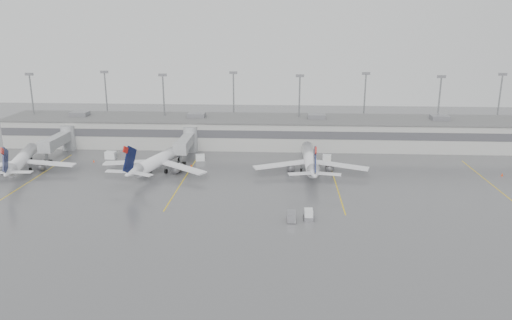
# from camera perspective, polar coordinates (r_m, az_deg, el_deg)

# --- Properties ---
(ground) EXTENTS (260.00, 260.00, 0.00)m
(ground) POSITION_cam_1_polar(r_m,az_deg,el_deg) (92.26, -0.43, -7.05)
(ground) COLOR #58585A
(ground) RESTS_ON ground
(terminal) EXTENTS (152.00, 17.00, 9.45)m
(terminal) POSITION_cam_1_polar(r_m,az_deg,el_deg) (146.40, 1.00, 3.29)
(terminal) COLOR #B3B3AD
(terminal) RESTS_ON ground
(light_masts) EXTENTS (142.40, 8.00, 20.60)m
(light_masts) POSITION_cam_1_polar(r_m,az_deg,el_deg) (150.60, 1.10, 6.68)
(light_masts) COLOR gray
(light_masts) RESTS_ON ground
(jet_bridge_left) EXTENTS (4.00, 17.20, 7.00)m
(jet_bridge_left) POSITION_cam_1_polar(r_m,az_deg,el_deg) (147.59, -21.29, 2.19)
(jet_bridge_left) COLOR gray
(jet_bridge_left) RESTS_ON ground
(jet_bridge_right) EXTENTS (4.00, 17.20, 7.00)m
(jet_bridge_right) POSITION_cam_1_polar(r_m,az_deg,el_deg) (136.91, -7.81, 2.14)
(jet_bridge_right) COLOR gray
(jet_bridge_right) RESTS_ON ground
(stand_markings) EXTENTS (105.25, 40.00, 0.01)m
(stand_markings) POSITION_cam_1_polar(r_m,az_deg,el_deg) (114.72, 0.33, -2.41)
(stand_markings) COLOR yellow
(stand_markings) RESTS_ON ground
(jet_far_left) EXTENTS (25.47, 28.92, 9.55)m
(jet_far_left) POSITION_cam_1_polar(r_m,az_deg,el_deg) (133.56, -25.30, -0.00)
(jet_far_left) COLOR white
(jet_far_left) RESTS_ON ground
(jet_mid_left) EXTENTS (26.36, 29.95, 9.90)m
(jet_mid_left) POSITION_cam_1_polar(r_m,az_deg,el_deg) (122.78, -11.06, 0.02)
(jet_mid_left) COLOR white
(jet_mid_left) RESTS_ON ground
(jet_mid_right) EXTENTS (27.77, 31.12, 10.07)m
(jet_mid_right) POSITION_cam_1_polar(r_m,az_deg,el_deg) (121.04, 6.23, 0.02)
(jet_mid_right) COLOR white
(jet_mid_right) RESTS_ON ground
(baggage_tug) EXTENTS (1.87, 2.86, 1.83)m
(baggage_tug) POSITION_cam_1_polar(r_m,az_deg,el_deg) (93.64, 6.03, -6.32)
(baggage_tug) COLOR white
(baggage_tug) RESTS_ON ground
(baggage_cart) EXTENTS (1.62, 2.78, 1.78)m
(baggage_cart) POSITION_cam_1_polar(r_m,az_deg,el_deg) (92.33, 4.07, -6.45)
(baggage_cart) COLOR slate
(baggage_cart) RESTS_ON ground
(gse_uld_a) EXTENTS (2.89, 2.05, 1.95)m
(gse_uld_a) POSITION_cam_1_polar(r_m,az_deg,el_deg) (138.36, -16.26, 0.55)
(gse_uld_a) COLOR white
(gse_uld_a) RESTS_ON ground
(gse_uld_b) EXTENTS (2.58, 1.98, 1.64)m
(gse_uld_b) POSITION_cam_1_polar(r_m,az_deg,el_deg) (131.84, -6.40, 0.28)
(gse_uld_b) COLOR white
(gse_uld_b) RESTS_ON ground
(gse_uld_c) EXTENTS (2.38, 1.75, 1.56)m
(gse_uld_c) POSITION_cam_1_polar(r_m,az_deg,el_deg) (132.36, 8.11, 0.27)
(gse_uld_c) COLOR white
(gse_uld_c) RESTS_ON ground
(gse_loader) EXTENTS (2.03, 3.25, 2.03)m
(gse_loader) POSITION_cam_1_polar(r_m,az_deg,el_deg) (138.48, -14.63, 0.70)
(gse_loader) COLOR slate
(gse_loader) RESTS_ON ground
(cone_a) EXTENTS (0.40, 0.40, 0.64)m
(cone_a) POSITION_cam_1_polar(r_m,az_deg,el_deg) (136.41, -18.05, -0.10)
(cone_a) COLOR #F83705
(cone_a) RESTS_ON ground
(cone_b) EXTENTS (0.47, 0.47, 0.74)m
(cone_b) POSITION_cam_1_polar(r_m,az_deg,el_deg) (126.61, -7.42, -0.61)
(cone_b) COLOR #F83705
(cone_b) RESTS_ON ground
(cone_c) EXTENTS (0.47, 0.47, 0.75)m
(cone_c) POSITION_cam_1_polar(r_m,az_deg,el_deg) (129.83, 7.32, -0.19)
(cone_c) COLOR #F83705
(cone_c) RESTS_ON ground
(cone_d) EXTENTS (0.46, 0.46, 0.74)m
(cone_d) POSITION_cam_1_polar(r_m,az_deg,el_deg) (131.86, 26.31, -1.50)
(cone_d) COLOR #F83705
(cone_d) RESTS_ON ground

